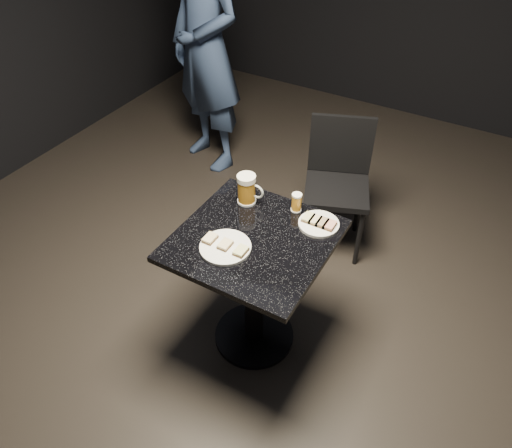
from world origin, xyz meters
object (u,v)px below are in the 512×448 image
Objects in this scene: table at (254,274)px; patron at (206,47)px; plate_large at (225,247)px; beer_tumbler at (297,202)px; chair at (338,178)px; plate_small at (319,224)px; beer_mug at (247,189)px.

patron is at bearing 130.76° from table.
plate_large is 0.29m from table.
beer_tumbler is 0.77m from chair.
patron reaches higher than beer_tumbler.
plate_large is 1.20× the size of plate_small.
plate_small is at bearing 2.10° from beer_mug.
table is at bearing -29.45° from patron.
chair is at bearing 87.99° from table.
beer_tumbler is at bearing 14.34° from beer_mug.
plate_large is 0.27× the size of chair.
plate_large is 1.50× the size of beer_mug.
table is (-0.22, -0.23, -0.25)m from plate_small.
beer_tumbler is (0.08, 0.28, 0.29)m from table.
patron is 1.40m from chair.
plate_small is 0.82m from chair.
chair is (0.03, 0.99, -0.01)m from table.
plate_small is 0.26× the size of table.
beer_mug is 0.25m from beer_tumbler.
patron is at bearing 126.57° from plate_large.
plate_large is 0.47m from plate_small.
plate_small is at bearing -18.46° from beer_tumbler.
beer_mug is (-0.39, -0.01, 0.07)m from plate_small.
plate_large is 1.93m from patron.
patron is 1.92m from table.
chair reaches higher than plate_small.
plate_small is 0.16m from beer_tumbler.
patron is 1.60m from beer_mug.
beer_mug is (-0.17, 0.22, 0.32)m from table.
beer_mug reaches higher than chair.
chair is at bearing 104.11° from plate_small.
beer_tumbler is (0.24, 0.06, -0.03)m from beer_mug.
chair reaches higher than table.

